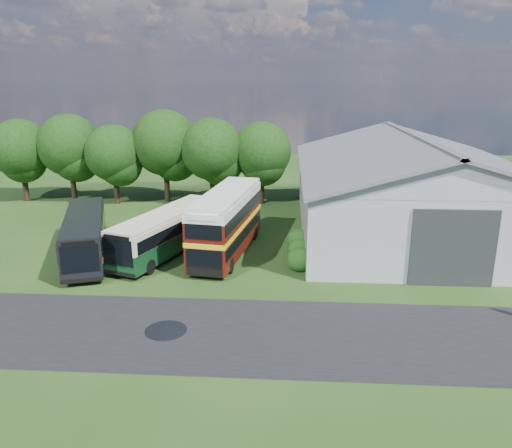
# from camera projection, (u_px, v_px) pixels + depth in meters

# --- Properties ---
(ground) EXTENTS (120.00, 120.00, 0.00)m
(ground) POSITION_uv_depth(u_px,v_px,m) (204.00, 306.00, 28.76)
(ground) COLOR #193410
(ground) RESTS_ON ground
(asphalt_road) EXTENTS (60.00, 8.00, 0.02)m
(asphalt_road) POSITION_uv_depth(u_px,v_px,m) (252.00, 334.00, 25.70)
(asphalt_road) COLOR black
(asphalt_road) RESTS_ON ground
(puddle) EXTENTS (2.20, 2.20, 0.01)m
(puddle) POSITION_uv_depth(u_px,v_px,m) (166.00, 331.00, 25.98)
(puddle) COLOR black
(puddle) RESTS_ON ground
(storage_shed) EXTENTS (18.80, 24.80, 8.15)m
(storage_shed) POSITION_uv_depth(u_px,v_px,m) (410.00, 182.00, 41.93)
(storage_shed) COLOR gray
(storage_shed) RESTS_ON ground
(tree_far_left) EXTENTS (6.12, 6.12, 8.64)m
(tree_far_left) POSITION_uv_depth(u_px,v_px,m) (20.00, 149.00, 51.57)
(tree_far_left) COLOR black
(tree_far_left) RESTS_ON ground
(tree_left_a) EXTENTS (6.46, 6.46, 9.12)m
(tree_left_a) POSITION_uv_depth(u_px,v_px,m) (69.00, 145.00, 51.65)
(tree_left_a) COLOR black
(tree_left_a) RESTS_ON ground
(tree_left_b) EXTENTS (5.78, 5.78, 8.16)m
(tree_left_b) POSITION_uv_depth(u_px,v_px,m) (114.00, 153.00, 50.56)
(tree_left_b) COLOR black
(tree_left_b) RESTS_ON ground
(tree_mid) EXTENTS (6.80, 6.80, 9.60)m
(tree_mid) POSITION_uv_depth(u_px,v_px,m) (165.00, 143.00, 51.23)
(tree_mid) COLOR black
(tree_mid) RESTS_ON ground
(tree_right_a) EXTENTS (6.26, 6.26, 8.83)m
(tree_right_a) POSITION_uv_depth(u_px,v_px,m) (212.00, 149.00, 50.10)
(tree_right_a) COLOR black
(tree_right_a) RESTS_ON ground
(tree_right_b) EXTENTS (5.98, 5.98, 8.45)m
(tree_right_b) POSITION_uv_depth(u_px,v_px,m) (262.00, 151.00, 50.63)
(tree_right_b) COLOR black
(tree_right_b) RESTS_ON ground
(shrub_front) EXTENTS (1.70, 1.70, 1.70)m
(shrub_front) POSITION_uv_depth(u_px,v_px,m) (299.00, 270.00, 34.15)
(shrub_front) COLOR #194714
(shrub_front) RESTS_ON ground
(shrub_mid) EXTENTS (1.60, 1.60, 1.60)m
(shrub_mid) POSITION_uv_depth(u_px,v_px,m) (299.00, 260.00, 36.06)
(shrub_mid) COLOR #194714
(shrub_mid) RESTS_ON ground
(shrub_back) EXTENTS (1.80, 1.80, 1.80)m
(shrub_back) POSITION_uv_depth(u_px,v_px,m) (298.00, 250.00, 37.98)
(shrub_back) COLOR #194714
(shrub_back) RESTS_ON ground
(bus_green_single) EXTENTS (6.36, 11.76, 3.18)m
(bus_green_single) POSITION_uv_depth(u_px,v_px,m) (167.00, 231.00, 37.00)
(bus_green_single) COLOR black
(bus_green_single) RESTS_ON ground
(bus_maroon_double) EXTENTS (4.42, 11.31, 4.74)m
(bus_maroon_double) POSITION_uv_depth(u_px,v_px,m) (227.00, 223.00, 36.75)
(bus_maroon_double) COLOR black
(bus_maroon_double) RESTS_ON ground
(bus_dark_single) EXTENTS (6.31, 11.74, 3.17)m
(bus_dark_single) POSITION_uv_depth(u_px,v_px,m) (85.00, 235.00, 36.14)
(bus_dark_single) COLOR black
(bus_dark_single) RESTS_ON ground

